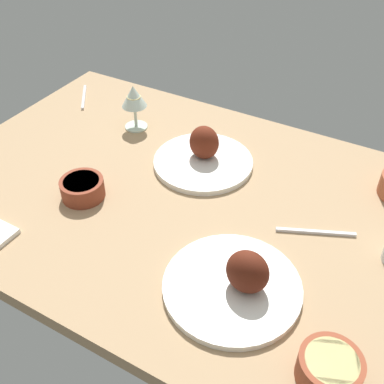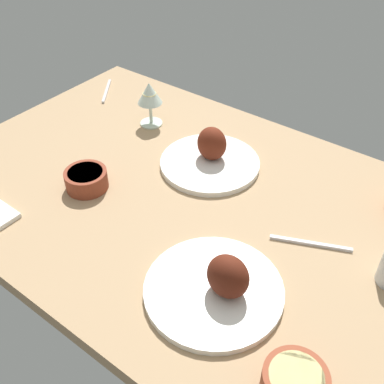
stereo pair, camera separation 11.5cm
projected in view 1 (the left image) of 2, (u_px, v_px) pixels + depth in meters
dining_table at (192, 204)px, 118.16cm from camera, size 140.00×90.00×4.00cm
plate_center_main at (237, 282)px, 93.00cm from camera, size 28.76×28.76×11.01cm
plate_near_viewer at (203, 156)px, 126.72cm from camera, size 27.57×27.57×10.93cm
bowl_potatoes at (330, 368)px, 78.20cm from camera, size 11.21×11.21×5.48cm
bowl_sauce at (82, 188)px, 115.74cm from camera, size 11.05×11.05×5.00cm
wine_glass at (134, 99)px, 136.42cm from camera, size 7.60×7.60×14.00cm
fork_loose at (84, 97)px, 156.82cm from camera, size 10.39×13.61×0.80cm
spoon_loose at (316, 232)px, 106.93cm from camera, size 17.33×8.27×0.80cm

